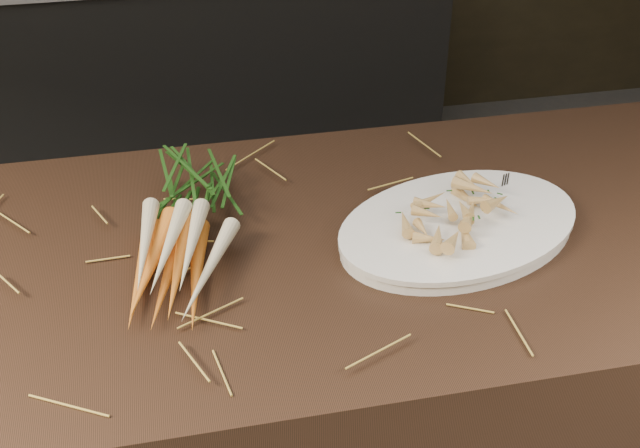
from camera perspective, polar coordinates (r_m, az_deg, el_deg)
The scene contains 6 objects.
back_counter at distance 3.11m, azimuth -9.12°, elevation 10.93°, with size 1.82×0.62×0.84m.
straw_bedding at distance 1.23m, azimuth -18.54°, elevation -2.93°, with size 1.40×0.60×0.02m, color olive, non-canonical shape.
root_veg_bunch at distance 1.24m, azimuth -9.77°, elevation 0.74°, with size 0.22×0.46×0.08m.
serving_platter at distance 1.26m, azimuth 9.83°, elevation -0.33°, with size 0.40×0.27×0.02m, color white, non-canonical shape.
roasted_veg_heap at distance 1.24m, azimuth 9.97°, elevation 0.93°, with size 0.20×0.14×0.04m, color tan, non-canonical shape.
serving_fork at distance 1.33m, azimuth 15.17°, elevation 1.48°, with size 0.01×0.15×0.00m, color silver.
Camera 1 is at (0.19, -0.69, 1.61)m, focal length 45.00 mm.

